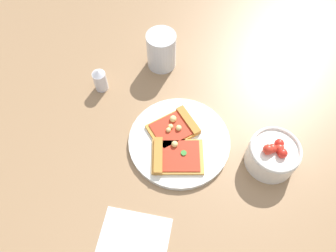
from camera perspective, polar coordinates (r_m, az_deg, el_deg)
ground_plane at (r=0.82m, az=1.56°, el=-4.05°), size 2.40×2.40×0.00m
plate at (r=0.82m, az=1.94°, el=-2.64°), size 0.25×0.25×0.01m
pizza_slice_near at (r=0.79m, az=1.19°, el=-5.16°), size 0.09×0.12×0.02m
pizza_slice_far at (r=0.83m, az=1.36°, el=-0.17°), size 0.13×0.14×0.02m
salad_bowl at (r=0.81m, az=17.49°, el=-4.68°), size 0.12×0.12×0.09m
soda_glass at (r=0.94m, az=-1.14°, el=12.71°), size 0.08×0.08×0.11m
paper_napkin at (r=0.75m, az=-5.72°, el=-18.18°), size 0.13×0.17×0.00m
pepper_shaker at (r=0.91m, az=-11.57°, el=7.78°), size 0.04×0.04×0.07m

